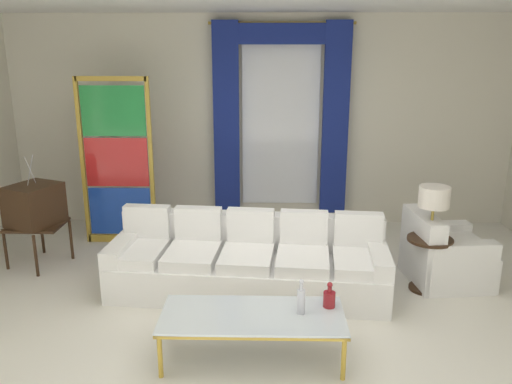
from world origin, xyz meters
The scene contains 13 objects.
ground_plane centered at (0.00, 0.00, 0.00)m, with size 16.00×16.00×0.00m, color silver.
wall_rear centered at (0.00, 3.06, 1.50)m, with size 8.00×0.12×3.00m, color silver.
curtained_window centered at (0.27, 2.89, 1.74)m, with size 2.00×0.17×2.70m.
couch_white_long centered at (-0.11, 0.71, 0.31)m, with size 2.98×1.17×0.86m.
coffee_table centered at (-0.03, -0.58, 0.38)m, with size 1.54×0.66×0.41m.
bottle_blue_decanter centered at (0.37, -0.56, 0.53)m, with size 0.07×0.07×0.31m.
bottle_crystal_tall centered at (0.62, -0.44, 0.49)m, with size 0.10×0.10×0.23m.
vintage_tv centered at (-2.67, 1.34, 0.73)m, with size 0.70×0.74×1.35m.
armchair_white centered at (2.05, 0.96, 0.29)m, with size 0.90×0.89×0.80m.
stained_glass_divider centered at (-1.88, 2.11, 1.06)m, with size 0.95×0.05×2.20m.
peacock_figurine centered at (-1.48, 1.80, 0.22)m, with size 0.44×0.60×0.50m.
round_side_table centered at (1.82, 0.74, 0.36)m, with size 0.48×0.48×0.59m.
table_lamp_brass centered at (1.82, 0.74, 1.03)m, with size 0.32×0.32×0.57m.
Camera 1 is at (0.09, -4.48, 2.57)m, focal length 36.56 mm.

